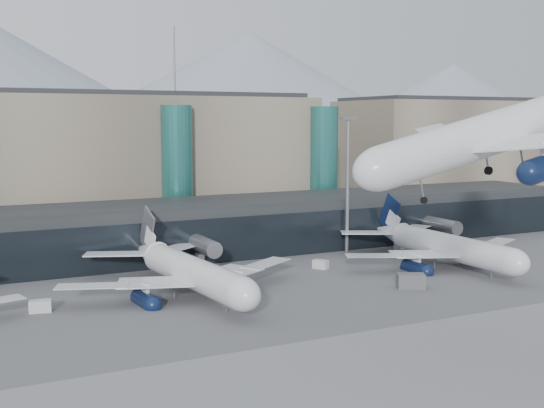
{
  "coord_description": "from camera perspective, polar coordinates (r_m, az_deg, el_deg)",
  "views": [
    {
      "loc": [
        -38.81,
        -60.71,
        25.1
      ],
      "look_at": [
        6.34,
        32.0,
        12.27
      ],
      "focal_mm": 45.0,
      "sensor_mm": 36.0,
      "label": 1
    }
  ],
  "objects": [
    {
      "name": "ground",
      "position": [
        76.3,
        6.4,
        -12.16
      ],
      "size": [
        900.0,
        900.0,
        0.0
      ],
      "primitive_type": "plane",
      "color": "#515154",
      "rests_on": "ground"
    },
    {
      "name": "runway_strip",
      "position": [
        64.99,
        13.76,
        -15.82
      ],
      "size": [
        400.0,
        40.0,
        0.04
      ],
      "primitive_type": "cube",
      "color": "slate",
      "rests_on": "ground"
    },
    {
      "name": "runway_markings",
      "position": [
        64.98,
        13.77,
        -15.79
      ],
      "size": [
        128.0,
        1.0,
        0.02
      ],
      "color": "gold",
      "rests_on": "ground"
    },
    {
      "name": "concourse",
      "position": [
        126.24,
        -7.74,
        -2.15
      ],
      "size": [
        170.0,
        27.0,
        10.0
      ],
      "color": "black",
      "rests_on": "ground"
    },
    {
      "name": "terminal_main",
      "position": [
        151.64,
        -20.72,
        2.98
      ],
      "size": [
        130.0,
        30.0,
        31.0
      ],
      "color": "gray",
      "rests_on": "ground"
    },
    {
      "name": "terminal_east",
      "position": [
        201.77,
        15.66,
        4.09
      ],
      "size": [
        70.0,
        30.0,
        31.0
      ],
      "color": "gray",
      "rests_on": "ground"
    },
    {
      "name": "teal_towers",
      "position": [
        137.25,
        -15.9,
        2.19
      ],
      "size": [
        116.4,
        19.4,
        46.0
      ],
      "color": "#246661",
      "rests_on": "ground"
    },
    {
      "name": "mountain_ridge",
      "position": [
        444.58,
        -19.13,
        9.37
      ],
      "size": [
        910.0,
        400.0,
        110.0
      ],
      "color": "gray",
      "rests_on": "ground"
    },
    {
      "name": "lightmast_mid",
      "position": [
        129.1,
        6.35,
        2.3
      ],
      "size": [
        3.0,
        1.2,
        25.6
      ],
      "color": "slate",
      "rests_on": "ground"
    },
    {
      "name": "hero_jet",
      "position": [
        74.63,
        19.94,
        6.87
      ],
      "size": [
        37.37,
        38.25,
        12.33
      ],
      "rotation": [
        0.0,
        -0.24,
        -0.05
      ],
      "color": "silver",
      "rests_on": "ground"
    },
    {
      "name": "jet_parked_mid",
      "position": [
        100.37,
        -7.48,
        -4.65
      ],
      "size": [
        38.95,
        38.66,
        12.61
      ],
      "rotation": [
        0.0,
        0.0,
        1.68
      ],
      "color": "silver",
      "rests_on": "ground"
    },
    {
      "name": "jet_parked_right",
      "position": [
        122.25,
        13.59,
        -2.7
      ],
      "size": [
        38.9,
        37.66,
        12.52
      ],
      "rotation": [
        0.0,
        0.0,
        1.59
      ],
      "color": "silver",
      "rests_on": "ground"
    },
    {
      "name": "veh_a",
      "position": [
        95.19,
        -18.82,
        -8.09
      ],
      "size": [
        3.06,
        2.07,
        1.58
      ],
      "primitive_type": "cube",
      "rotation": [
        0.0,
        0.0,
        -0.18
      ],
      "color": "#BBBBBB",
      "rests_on": "ground"
    },
    {
      "name": "veh_b",
      "position": [
        108.12,
        -8.31,
        -5.97
      ],
      "size": [
        2.39,
        3.14,
        1.61
      ],
      "primitive_type": "cube",
      "rotation": [
        0.0,
        0.0,
        1.31
      ],
      "color": "gold",
      "rests_on": "ground"
    },
    {
      "name": "veh_c",
      "position": [
        104.28,
        11.54,
        -6.34
      ],
      "size": [
        4.58,
        3.66,
        2.25
      ],
      "primitive_type": "cube",
      "rotation": [
        0.0,
        0.0,
        -0.44
      ],
      "color": "#505055",
      "rests_on": "ground"
    },
    {
      "name": "veh_d",
      "position": [
        135.47,
        10.67,
        -3.39
      ],
      "size": [
        2.97,
        2.38,
        1.5
      ],
      "primitive_type": "cube",
      "rotation": [
        0.0,
        0.0,
        0.44
      ],
      "color": "#BBBBBB",
      "rests_on": "ground"
    },
    {
      "name": "veh_g",
      "position": [
        115.95,
        4.09,
        -5.06
      ],
      "size": [
        2.55,
        2.9,
        1.46
      ],
      "primitive_type": "cube",
      "rotation": [
        0.0,
        0.0,
        -1.03
      ],
      "color": "#BBBBBB",
      "rests_on": "ground"
    }
  ]
}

